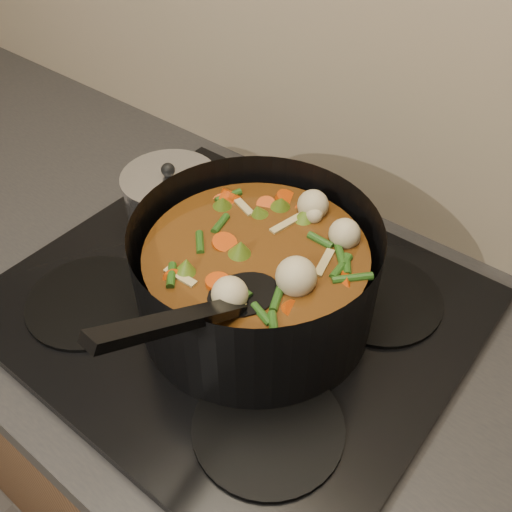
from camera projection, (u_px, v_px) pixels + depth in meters
The scene contains 4 objects.
counter at pixel (241, 460), 1.14m from camera, with size 2.64×0.64×0.91m.
stovetop at pixel (235, 305), 0.82m from camera, with size 0.62×0.54×0.03m.
stockpot at pixel (256, 277), 0.75m from camera, with size 0.38×0.46×0.23m.
saucepan at pixel (172, 202), 0.90m from camera, with size 0.15×0.15×0.12m.
Camera 1 is at (0.36, 1.52, 1.54)m, focal length 40.00 mm.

